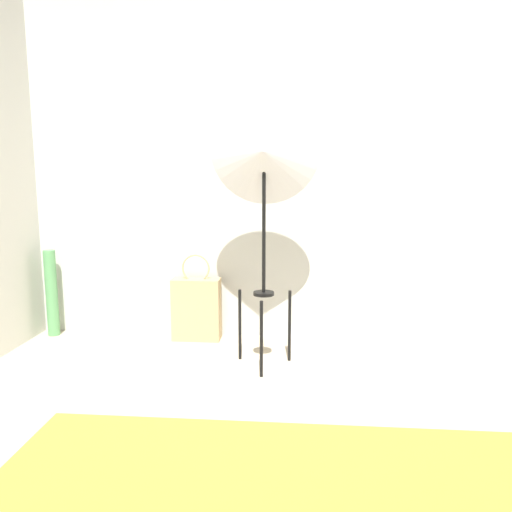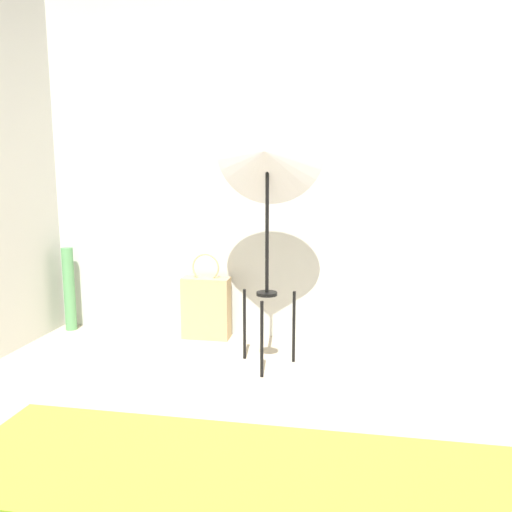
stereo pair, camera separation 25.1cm
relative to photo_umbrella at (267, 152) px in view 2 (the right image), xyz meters
The scene contains 4 objects.
wall_back 0.60m from the photo_umbrella, 84.76° to the left, with size 8.00×0.05×2.60m.
photo_umbrella is the anchor object (origin of this frame).
tote_bag 1.28m from the photo_umbrella, 138.38° to the left, with size 0.34×0.14×0.62m.
paper_roll 1.93m from the photo_umbrella, 163.95° to the left, with size 0.08×0.08×0.64m.
Camera 2 is at (0.40, -1.21, 1.18)m, focal length 35.00 mm.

